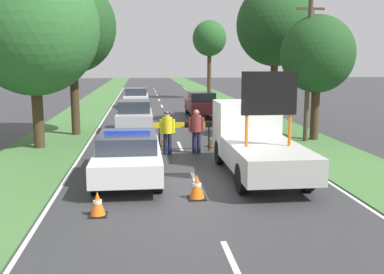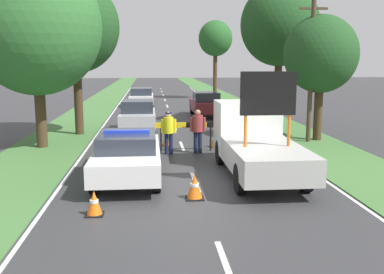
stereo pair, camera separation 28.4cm
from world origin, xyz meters
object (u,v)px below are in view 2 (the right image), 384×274
object	(u,v)px
police_officer	(169,129)
queued_car_van_white	(141,97)
queued_car_sedan_silver	(138,116)
road_barrier	(186,128)
pedestrian_civilian	(198,128)
roadside_tree_near_left	(280,25)
roadside_tree_far_left	(75,27)
roadside_tree_mid_left	(321,55)
roadside_tree_near_right	(215,39)
police_car	(128,154)
traffic_cone_near_truck	(195,187)
work_truck	(255,141)
traffic_cone_near_police	(94,203)
traffic_cone_centre_front	(215,140)
queued_car_wagon_maroon	(206,104)
utility_pole	(311,67)
traffic_cone_behind_barrier	(166,140)

from	to	relation	value
police_officer	queued_car_van_white	distance (m)	18.19
queued_car_sedan_silver	road_barrier	bearing A→B (deg)	112.03
pedestrian_civilian	roadside_tree_near_left	world-z (taller)	roadside_tree_near_left
roadside_tree_far_left	roadside_tree_mid_left	bearing A→B (deg)	-13.47
queued_car_van_white	roadside_tree_near_right	distance (m)	10.57
road_barrier	roadside_tree_mid_left	bearing A→B (deg)	17.83
police_car	traffic_cone_near_truck	xyz separation A→B (m)	(1.82, -2.19, -0.43)
work_truck	roadside_tree_near_right	size ratio (longest dim) A/B	0.77
queued_car_sedan_silver	queued_car_van_white	distance (m)	12.58
road_barrier	pedestrian_civilian	xyz separation A→B (m)	(0.42, -0.45, 0.06)
road_barrier	traffic_cone_near_police	distance (m)	7.77
police_car	police_officer	bearing A→B (deg)	66.27
work_truck	roadside_tree_far_left	world-z (taller)	roadside_tree_far_left
work_truck	roadside_tree_far_left	distance (m)	11.34
traffic_cone_centre_front	queued_car_van_white	bearing A→B (deg)	101.22
queued_car_sedan_silver	roadside_tree_near_left	size ratio (longest dim) A/B	0.52
queued_car_wagon_maroon	work_truck	bearing A→B (deg)	89.08
police_officer	queued_car_wagon_maroon	distance (m)	11.96
work_truck	roadside_tree_mid_left	xyz separation A→B (m)	(4.15, 5.57, 2.75)
work_truck	roadside_tree_mid_left	world-z (taller)	roadside_tree_mid_left
police_officer	utility_pole	bearing A→B (deg)	-178.00
queued_car_sedan_silver	queued_car_van_white	bearing A→B (deg)	-89.71
roadside_tree_mid_left	queued_car_sedan_silver	bearing A→B (deg)	158.82
work_truck	queued_car_wagon_maroon	size ratio (longest dim) A/B	1.28
road_barrier	pedestrian_civilian	bearing A→B (deg)	-46.09
police_officer	roadside_tree_near_left	size ratio (longest dim) A/B	0.21
police_officer	pedestrian_civilian	xyz separation A→B (m)	(1.13, 0.10, 0.02)
police_car	roadside_tree_mid_left	xyz separation A→B (m)	(8.14, 5.90, 3.05)
police_officer	roadside_tree_near_left	xyz separation A→B (m)	(6.35, 7.50, 4.45)
police_car	work_truck	distance (m)	4.02
pedestrian_civilian	roadside_tree_mid_left	world-z (taller)	roadside_tree_mid_left
road_barrier	police_car	bearing A→B (deg)	-116.65
traffic_cone_near_police	traffic_cone_near_truck	bearing A→B (deg)	22.90
police_car	queued_car_sedan_silver	size ratio (longest dim) A/B	1.25
queued_car_sedan_silver	queued_car_van_white	xyz separation A→B (m)	(-0.06, 12.58, -0.07)
traffic_cone_centre_front	roadside_tree_mid_left	size ratio (longest dim) A/B	0.11
traffic_cone_near_police	utility_pole	bearing A→B (deg)	46.80
roadside_tree_near_right	roadside_tree_far_left	size ratio (longest dim) A/B	0.99
police_officer	traffic_cone_near_police	xyz separation A→B (m)	(-2.00, -6.71, -0.69)
queued_car_wagon_maroon	roadside_tree_near_left	distance (m)	7.11
traffic_cone_behind_barrier	queued_car_van_white	bearing A→B (deg)	94.68
roadside_tree_near_left	roadside_tree_far_left	bearing A→B (deg)	-166.68
traffic_cone_behind_barrier	work_truck	bearing A→B (deg)	-61.42
traffic_cone_behind_barrier	roadside_tree_mid_left	xyz separation A→B (m)	(6.80, 0.70, 3.56)
police_car	roadside_tree_mid_left	world-z (taller)	roadside_tree_mid_left
police_car	police_officer	distance (m)	3.76
traffic_cone_near_truck	traffic_cone_behind_barrier	world-z (taller)	traffic_cone_near_truck
traffic_cone_near_truck	roadside_tree_near_left	size ratio (longest dim) A/B	0.08
queued_car_wagon_maroon	traffic_cone_centre_front	bearing A→B (deg)	85.10
traffic_cone_behind_barrier	queued_car_sedan_silver	size ratio (longest dim) A/B	0.13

